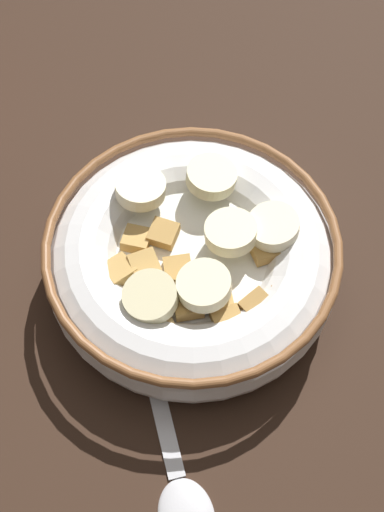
# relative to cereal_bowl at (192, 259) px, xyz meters

# --- Properties ---
(ground_plane) EXTENTS (1.24, 1.24, 0.02)m
(ground_plane) POSITION_rel_cereal_bowl_xyz_m (0.00, 0.00, -0.04)
(ground_plane) COLOR #332116
(cereal_bowl) EXTENTS (0.18, 0.18, 0.06)m
(cereal_bowl) POSITION_rel_cereal_bowl_xyz_m (0.00, 0.00, 0.00)
(cereal_bowl) COLOR white
(cereal_bowl) RESTS_ON ground_plane
(spoon) EXTENTS (0.13, 0.12, 0.01)m
(spoon) POSITION_rel_cereal_bowl_xyz_m (-0.06, 0.11, -0.02)
(spoon) COLOR silver
(spoon) RESTS_ON ground_plane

